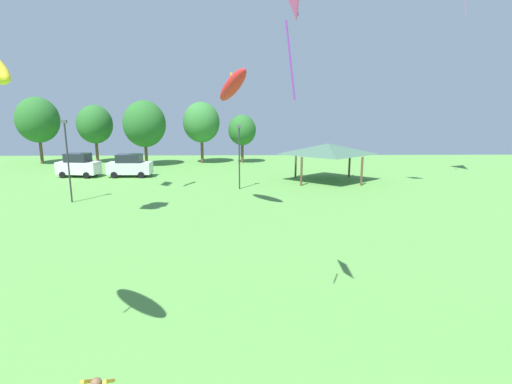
{
  "coord_description": "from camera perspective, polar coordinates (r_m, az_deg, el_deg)",
  "views": [
    {
      "loc": [
        0.45,
        1.54,
        6.98
      ],
      "look_at": [
        0.7,
        14.92,
        4.11
      ],
      "focal_mm": 28.0,
      "sensor_mm": 36.0,
      "label": 1
    }
  ],
  "objects": [
    {
      "name": "light_post_1",
      "position": [
        32.23,
        -25.32,
        4.6
      ],
      "size": [
        0.36,
        0.2,
        6.06
      ],
      "color": "#2D2D33",
      "rests_on": "ground"
    },
    {
      "name": "treeline_tree_1",
      "position": [
        54.65,
        -22.04,
        8.94
      ],
      "size": [
        4.36,
        4.36,
        7.22
      ],
      "color": "brown",
      "rests_on": "ground"
    },
    {
      "name": "park_pavilion",
      "position": [
        38.43,
        10.19,
        6.07
      ],
      "size": [
        7.05,
        5.76,
        3.6
      ],
      "color": "brown",
      "rests_on": "ground"
    },
    {
      "name": "treeline_tree_2",
      "position": [
        49.83,
        -15.65,
        9.34
      ],
      "size": [
        4.99,
        4.99,
        7.73
      ],
      "color": "brown",
      "rests_on": "ground"
    },
    {
      "name": "treeline_tree_0",
      "position": [
        56.3,
        -28.74,
        9.01
      ],
      "size": [
        5.04,
        5.04,
        8.18
      ],
      "color": "brown",
      "rests_on": "ground"
    },
    {
      "name": "parked_car_second_from_left",
      "position": [
        42.46,
        -17.59,
        3.61
      ],
      "size": [
        4.35,
        2.03,
        2.3
      ],
      "rotation": [
        0.0,
        0.0,
        -0.01
      ],
      "color": "silver",
      "rests_on": "ground"
    },
    {
      "name": "light_post_0",
      "position": [
        34.13,
        -2.42,
        5.61
      ],
      "size": [
        0.36,
        0.2,
        5.49
      ],
      "color": "#2D2D33",
      "rests_on": "ground"
    },
    {
      "name": "treeline_tree_4",
      "position": [
        50.65,
        -2.0,
        8.81
      ],
      "size": [
        3.46,
        3.46,
        6.02
      ],
      "color": "brown",
      "rests_on": "ground"
    },
    {
      "name": "kite_flying_0",
      "position": [
        26.47,
        -3.38,
        14.95
      ],
      "size": [
        2.59,
        4.23,
        2.52
      ],
      "color": "red"
    },
    {
      "name": "treeline_tree_3",
      "position": [
        50.71,
        -7.82,
        9.82
      ],
      "size": [
        4.53,
        4.53,
        7.58
      ],
      "color": "brown",
      "rests_on": "ground"
    },
    {
      "name": "parked_car_leftmost",
      "position": [
        44.24,
        -24.04,
        3.5
      ],
      "size": [
        4.27,
        2.36,
        2.4
      ],
      "rotation": [
        0.0,
        0.0,
        -0.13
      ],
      "color": "silver",
      "rests_on": "ground"
    }
  ]
}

